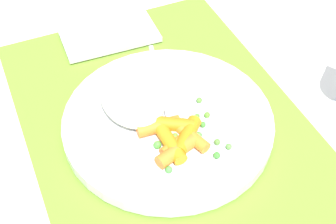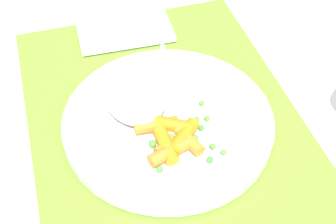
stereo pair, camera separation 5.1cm
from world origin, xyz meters
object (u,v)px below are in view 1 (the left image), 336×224
at_px(fork, 165,102).
at_px(napkin, 110,35).
at_px(rice_mound, 132,98).
at_px(carrot_portion, 177,137).
at_px(plate, 168,122).

distance_m(fork, napkin, 0.18).
bearing_deg(napkin, fork, 4.56).
relative_size(rice_mound, napkin, 0.73).
height_order(carrot_portion, napkin, carrot_portion).
relative_size(rice_mound, fork, 0.57).
bearing_deg(rice_mound, fork, 71.87).
bearing_deg(carrot_portion, plate, 171.57).
xyz_separation_m(fork, napkin, (-0.18, -0.01, -0.02)).
height_order(plate, napkin, plate).
relative_size(plate, carrot_portion, 3.44).
bearing_deg(carrot_portion, napkin, -179.35).
bearing_deg(plate, carrot_portion, -8.43).
bearing_deg(fork, carrot_portion, -10.28).
distance_m(plate, napkin, 0.20).
bearing_deg(fork, napkin, -175.44).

